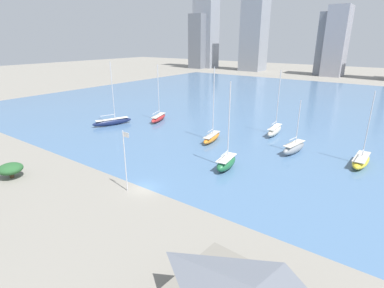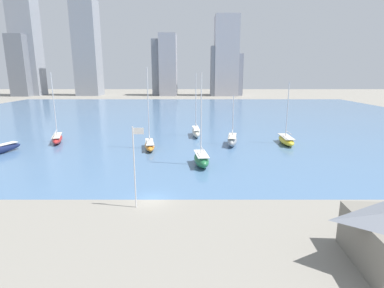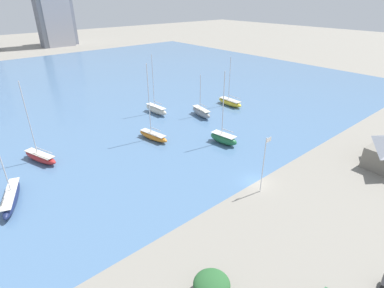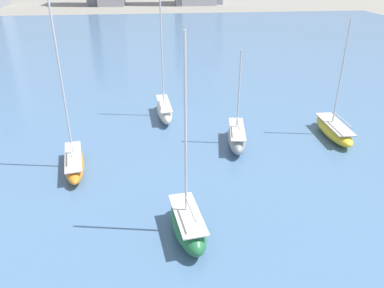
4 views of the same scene
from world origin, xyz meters
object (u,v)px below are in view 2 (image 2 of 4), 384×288
(sailboat_gray, at_px, (232,140))
(sailboat_cream, at_px, (196,132))
(sailboat_orange, at_px, (149,144))
(sailboat_green, at_px, (201,159))
(sailboat_yellow, at_px, (286,140))
(sailboat_red, at_px, (57,138))
(flag_pole, at_px, (135,164))

(sailboat_gray, bearing_deg, sailboat_cream, 139.32)
(sailboat_cream, relative_size, sailboat_orange, 0.93)
(sailboat_green, bearing_deg, sailboat_yellow, 32.37)
(sailboat_red, bearing_deg, sailboat_green, -47.42)
(sailboat_green, bearing_deg, sailboat_gray, 57.10)
(flag_pole, bearing_deg, sailboat_red, 125.56)
(sailboat_cream, bearing_deg, sailboat_red, -171.14)
(sailboat_gray, bearing_deg, sailboat_orange, -158.85)
(sailboat_gray, distance_m, sailboat_red, 37.72)
(flag_pole, relative_size, sailboat_red, 0.62)
(sailboat_yellow, relative_size, sailboat_orange, 0.83)
(flag_pole, distance_m, sailboat_green, 17.71)
(sailboat_yellow, distance_m, sailboat_red, 49.22)
(sailboat_yellow, distance_m, sailboat_cream, 20.66)
(sailboat_cream, bearing_deg, sailboat_gray, -53.79)
(sailboat_red, bearing_deg, sailboat_orange, -34.47)
(sailboat_cream, bearing_deg, sailboat_yellow, -26.42)
(flag_pole, xyz_separation_m, sailboat_orange, (-2.18, 26.36, -4.13))
(flag_pole, distance_m, sailboat_gray, 33.40)
(flag_pole, relative_size, sailboat_cream, 0.63)
(sailboat_yellow, xyz_separation_m, sailboat_gray, (-11.56, -0.93, 0.16))
(sailboat_red, bearing_deg, sailboat_cream, -6.55)
(sailboat_yellow, xyz_separation_m, sailboat_cream, (-19.01, 8.07, 0.20))
(sailboat_orange, xyz_separation_m, sailboat_red, (-20.85, 5.84, 0.01))
(flag_pole, bearing_deg, sailboat_cream, 79.54)
(sailboat_orange, bearing_deg, flag_pole, -95.27)
(sailboat_cream, height_order, sailboat_red, sailboat_red)
(sailboat_orange, bearing_deg, sailboat_red, 154.35)
(sailboat_yellow, xyz_separation_m, sailboat_red, (-49.20, 1.51, 0.03))
(flag_pole, height_order, sailboat_yellow, sailboat_yellow)
(sailboat_green, bearing_deg, sailboat_cream, 84.17)
(sailboat_orange, height_order, sailboat_green, sailboat_orange)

